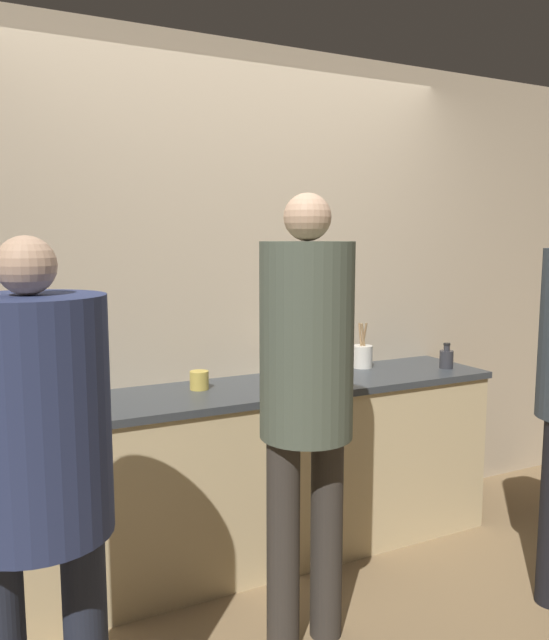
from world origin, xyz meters
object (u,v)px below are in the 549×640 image
at_px(person_left, 36,458).
at_px(person_center, 306,381).
at_px(fruit_bowl, 308,368).
at_px(cup_yellow, 199,380).
at_px(utensil_crock, 362,356).
at_px(bottle_clear, 69,392).
at_px(bottle_dark, 446,358).

height_order(person_left, person_center, person_center).
height_order(fruit_bowl, cup_yellow, fruit_bowl).
bearing_deg(person_left, utensil_crock, 29.97).
relative_size(person_left, fruit_bowl, 4.50).
bearing_deg(person_left, fruit_bowl, 33.90).
distance_m(person_center, fruit_bowl, 0.86).
xyz_separation_m(person_center, bottle_clear, (-0.77, 0.74, -0.12)).
relative_size(utensil_crock, bottle_dark, 1.78).
height_order(fruit_bowl, bottle_clear, bottle_clear).
xyz_separation_m(person_center, cup_yellow, (-0.16, 0.76, -0.14)).
distance_m(person_center, bottle_clear, 1.07).
height_order(person_center, fruit_bowl, person_center).
bearing_deg(utensil_crock, person_center, -135.08).
bearing_deg(person_left, cup_yellow, 49.60).
height_order(person_center, cup_yellow, person_center).
bearing_deg(person_left, bottle_dark, 20.30).
bearing_deg(person_center, bottle_clear, 136.06).
distance_m(person_center, utensil_crock, 1.19).
distance_m(fruit_bowl, utensil_crock, 0.42).
bearing_deg(bottle_clear, utensil_crock, 3.55).
bearing_deg(utensil_crock, cup_yellow, -175.71).
xyz_separation_m(fruit_bowl, bottle_clear, (-1.20, -0.00, 0.01)).
relative_size(bottle_clear, cup_yellow, 1.73).
xyz_separation_m(fruit_bowl, cup_yellow, (-0.59, 0.02, -0.01)).
height_order(utensil_crock, bottle_dark, utensil_crock).
distance_m(person_left, utensil_crock, 2.12).
bearing_deg(bottle_dark, fruit_bowl, 171.03).
xyz_separation_m(person_center, bottle_dark, (1.25, 0.61, -0.12)).
xyz_separation_m(person_left, bottle_dark, (2.25, 0.83, -0.06)).
distance_m(utensil_crock, cup_yellow, 1.00).
relative_size(bottle_dark, cup_yellow, 1.56).
relative_size(person_left, cup_yellow, 17.73).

